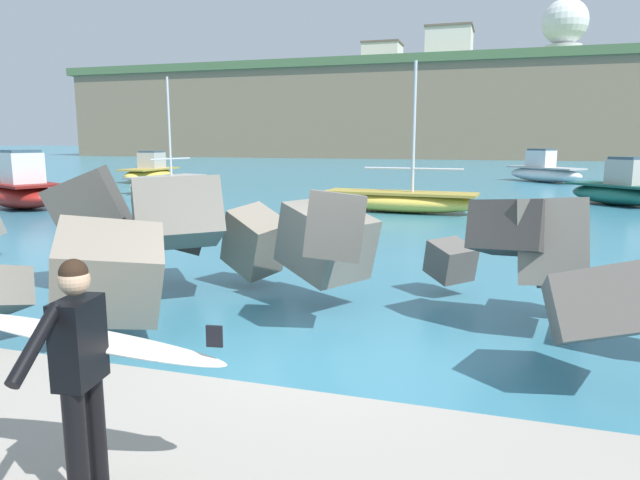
# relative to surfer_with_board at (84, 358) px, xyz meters

# --- Properties ---
(ground_plane) EXTENTS (400.00, 400.00, 0.00)m
(ground_plane) POSITION_rel_surfer_with_board_xyz_m (0.65, 3.92, -1.28)
(ground_plane) COLOR teal
(breakwater_jetty) EXTENTS (33.02, 6.44, 2.33)m
(breakwater_jetty) POSITION_rel_surfer_with_board_xyz_m (0.27, 5.17, -0.14)
(breakwater_jetty) COLOR slate
(breakwater_jetty) RESTS_ON ground
(surfer_with_board) EXTENTS (2.12, 1.29, 1.78)m
(surfer_with_board) POSITION_rel_surfer_with_board_xyz_m (0.00, 0.00, 0.00)
(surfer_with_board) COLOR black
(surfer_with_board) RESTS_ON walkway_path
(boat_near_left) EXTENTS (2.95, 5.11, 6.03)m
(boat_near_left) POSITION_rel_surfer_with_board_xyz_m (-14.37, 23.81, -0.79)
(boat_near_left) COLOR beige
(boat_near_left) RESTS_ON ground
(boat_near_centre) EXTENTS (2.22, 4.73, 2.02)m
(boat_near_centre) POSITION_rel_surfer_with_board_xyz_m (-19.69, 30.20, -0.64)
(boat_near_centre) COLOR #EAC64C
(boat_near_centre) RESTS_ON ground
(boat_near_right) EXTENTS (5.24, 5.24, 2.17)m
(boat_near_right) POSITION_rel_surfer_with_board_xyz_m (5.42, 37.57, -0.58)
(boat_near_right) COLOR white
(boat_near_right) RESTS_ON ground
(boat_mid_centre) EXTENTS (4.59, 4.49, 2.07)m
(boat_mid_centre) POSITION_rel_surfer_with_board_xyz_m (7.65, 24.28, -0.62)
(boat_mid_centre) COLOR #1E6656
(boat_mid_centre) RESTS_ON ground
(boat_mid_right) EXTENTS (6.43, 2.02, 5.66)m
(boat_mid_right) POSITION_rel_surfer_with_board_xyz_m (-0.96, 18.92, -0.82)
(boat_mid_right) COLOR #EAC64C
(boat_mid_right) RESTS_ON ground
(boat_far_left) EXTENTS (4.74, 3.64, 2.37)m
(boat_far_left) POSITION_rel_surfer_with_board_xyz_m (-15.94, 15.56, -0.53)
(boat_far_left) COLOR maroon
(boat_far_left) RESTS_ON ground
(mooring_buoy_inner) EXTENTS (0.44, 0.44, 0.44)m
(mooring_buoy_inner) POSITION_rel_surfer_with_board_xyz_m (8.49, 30.78, -1.06)
(mooring_buoy_inner) COLOR #E54C1E
(mooring_buoy_inner) RESTS_ON ground
(mooring_buoy_middle) EXTENTS (0.44, 0.44, 0.44)m
(mooring_buoy_middle) POSITION_rel_surfer_with_board_xyz_m (-15.63, 19.64, -1.06)
(mooring_buoy_middle) COLOR #E54C1E
(mooring_buoy_middle) RESTS_ON ground
(headland_bluff) EXTENTS (106.84, 42.93, 14.28)m
(headland_bluff) POSITION_rel_surfer_with_board_xyz_m (-13.01, 99.03, 5.89)
(headland_bluff) COLOR #847056
(headland_bluff) RESTS_ON ground
(radar_dome) EXTENTS (7.10, 7.10, 10.32)m
(radar_dome) POSITION_rel_surfer_with_board_xyz_m (11.09, 99.38, 18.65)
(radar_dome) COLOR silver
(radar_dome) RESTS_ON headland_bluff
(station_building_west) EXTENTS (7.19, 7.66, 5.72)m
(station_building_west) POSITION_rel_surfer_with_board_xyz_m (-6.12, 92.96, 15.88)
(station_building_west) COLOR silver
(station_building_west) RESTS_ON headland_bluff
(station_building_central) EXTENTS (6.78, 6.43, 5.55)m
(station_building_central) POSITION_rel_surfer_with_board_xyz_m (-18.82, 102.88, 15.80)
(station_building_central) COLOR silver
(station_building_central) RESTS_ON headland_bluff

